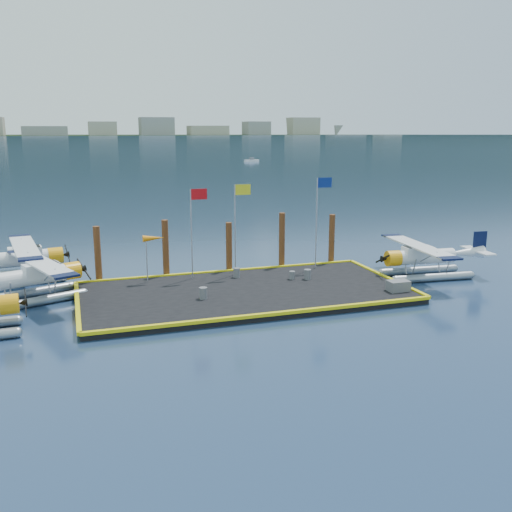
{
  "coord_description": "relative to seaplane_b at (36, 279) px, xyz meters",
  "views": [
    {
      "loc": [
        -9.95,
        -32.79,
        10.24
      ],
      "look_at": [
        1.4,
        2.0,
        2.05
      ],
      "focal_mm": 40.0,
      "sensor_mm": 36.0,
      "label": 1
    }
  ],
  "objects": [
    {
      "name": "ground",
      "position": [
        12.29,
        -2.96,
        -1.38
      ],
      "size": [
        4000.0,
        4000.0,
        0.0
      ],
      "primitive_type": "plane",
      "color": "#182C48",
      "rests_on": "ground"
    },
    {
      "name": "dock",
      "position": [
        12.29,
        -2.96,
        -1.18
      ],
      "size": [
        20.0,
        10.0,
        0.4
      ],
      "primitive_type": "cube",
      "color": "black",
      "rests_on": "ground"
    },
    {
      "name": "dock_bumpers",
      "position": [
        12.29,
        -2.96,
        -0.89
      ],
      "size": [
        20.25,
        10.25,
        0.18
      ],
      "primitive_type": null,
      "color": "#D5C60C",
      "rests_on": "dock"
    },
    {
      "name": "far_backdrop",
      "position": [
        252.2,
        1734.56,
        8.07
      ],
      "size": [
        3050.0,
        2050.0,
        810.0
      ],
      "color": "black",
      "rests_on": "ground"
    },
    {
      "name": "seaplane_b",
      "position": [
        0.0,
        0.0,
        0.0
      ],
      "size": [
        8.29,
        8.79,
        3.17
      ],
      "rotation": [
        0.0,
        0.0,
        -1.21
      ],
      "color": "gray",
      "rests_on": "ground"
    },
    {
      "name": "seaplane_c",
      "position": [
        -1.25,
        5.07,
        0.06
      ],
      "size": [
        8.5,
        9.35,
        3.31
      ],
      "rotation": [
        0.0,
        0.0,
        -1.43
      ],
      "color": "gray",
      "rests_on": "ground"
    },
    {
      "name": "seaplane_d",
      "position": [
        25.37,
        -2.56,
        -0.01
      ],
      "size": [
        8.04,
        8.86,
        3.14
      ],
      "rotation": [
        0.0,
        0.0,
        1.49
      ],
      "color": "gray",
      "rests_on": "ground"
    },
    {
      "name": "drum_2",
      "position": [
        16.07,
        -1.47,
        -0.71
      ],
      "size": [
        0.39,
        0.39,
        0.55
      ],
      "primitive_type": "cylinder",
      "color": "#5A5A5F",
      "rests_on": "dock"
    },
    {
      "name": "drum_3",
      "position": [
        9.42,
        -4.0,
        -0.64
      ],
      "size": [
        0.49,
        0.49,
        0.69
      ],
      "primitive_type": "cylinder",
      "color": "#5A5A5F",
      "rests_on": "dock"
    },
    {
      "name": "drum_4",
      "position": [
        17.07,
        -1.76,
        -0.65
      ],
      "size": [
        0.47,
        0.47,
        0.66
      ],
      "primitive_type": "cylinder",
      "color": "#5A5A5F",
      "rests_on": "dock"
    },
    {
      "name": "drum_5",
      "position": [
        12.69,
        0.17,
        -0.66
      ],
      "size": [
        0.45,
        0.45,
        0.64
      ],
      "primitive_type": "cylinder",
      "color": "#5A5A5F",
      "rests_on": "dock"
    },
    {
      "name": "crate",
      "position": [
        21.29,
        -6.13,
        -0.66
      ],
      "size": [
        1.31,
        0.87,
        0.65
      ],
      "primitive_type": "cube",
      "color": "#5A5A5F",
      "rests_on": "dock"
    },
    {
      "name": "flagpole_red",
      "position": [
        10.0,
        0.84,
        3.01
      ],
      "size": [
        1.14,
        0.08,
        6.0
      ],
      "color": "#9B99A2",
      "rests_on": "dock"
    },
    {
      "name": "flagpole_yellow",
      "position": [
        12.99,
        0.84,
        3.13
      ],
      "size": [
        1.14,
        0.08,
        6.2
      ],
      "color": "#9B99A2",
      "rests_on": "dock"
    },
    {
      "name": "flagpole_blue",
      "position": [
        18.99,
        0.84,
        3.3
      ],
      "size": [
        1.14,
        0.08,
        6.5
      ],
      "color": "#9B99A2",
      "rests_on": "dock"
    },
    {
      "name": "windsock",
      "position": [
        7.27,
        0.84,
        1.85
      ],
      "size": [
        1.4,
        0.44,
        3.12
      ],
      "color": "#9B99A2",
      "rests_on": "dock"
    },
    {
      "name": "piling_0",
      "position": [
        3.79,
        2.44,
        0.62
      ],
      "size": [
        0.44,
        0.44,
        4.0
      ],
      "primitive_type": "cylinder",
      "color": "#452913",
      "rests_on": "ground"
    },
    {
      "name": "piling_1",
      "position": [
        8.29,
        2.44,
        0.72
      ],
      "size": [
        0.44,
        0.44,
        4.2
      ],
      "primitive_type": "cylinder",
      "color": "#452913",
      "rests_on": "ground"
    },
    {
      "name": "piling_2",
      "position": [
        12.79,
        2.44,
        0.52
      ],
      "size": [
        0.44,
        0.44,
        3.8
      ],
      "primitive_type": "cylinder",
      "color": "#452913",
      "rests_on": "ground"
    },
    {
      "name": "piling_3",
      "position": [
        16.79,
        2.44,
        0.77
      ],
      "size": [
        0.44,
        0.44,
        4.3
      ],
      "primitive_type": "cylinder",
      "color": "#452913",
      "rests_on": "ground"
    },
    {
      "name": "piling_4",
      "position": [
        20.79,
        2.44,
        0.62
      ],
      "size": [
        0.44,
        0.44,
        4.0
      ],
      "primitive_type": "cylinder",
      "color": "#452913",
      "rests_on": "ground"
    }
  ]
}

